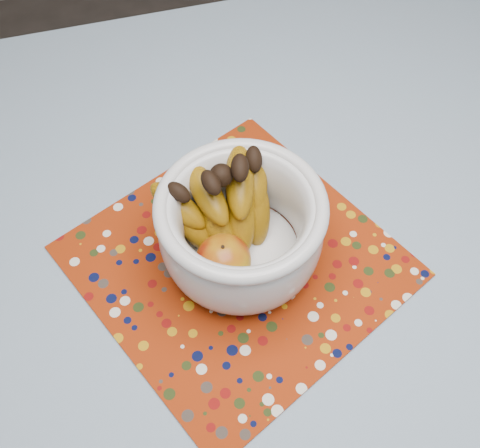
# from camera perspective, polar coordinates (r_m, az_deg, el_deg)

# --- Properties ---
(table) EXTENTS (1.20, 1.20, 0.75)m
(table) POSITION_cam_1_polar(r_m,az_deg,el_deg) (0.96, 4.21, -6.04)
(table) COLOR brown
(table) RESTS_ON ground
(tablecloth) EXTENTS (1.32, 1.32, 0.01)m
(tablecloth) POSITION_cam_1_polar(r_m,az_deg,el_deg) (0.88, 4.53, -3.58)
(tablecloth) COLOR slate
(tablecloth) RESTS_ON table
(placemat) EXTENTS (0.57, 0.57, 0.00)m
(placemat) POSITION_cam_1_polar(r_m,az_deg,el_deg) (0.87, -0.31, -3.77)
(placemat) COLOR maroon
(placemat) RESTS_ON tablecloth
(fruit_bowl) EXTENTS (0.27, 0.25, 0.18)m
(fruit_bowl) POSITION_cam_1_polar(r_m,az_deg,el_deg) (0.81, -0.69, 0.31)
(fruit_bowl) COLOR silver
(fruit_bowl) RESTS_ON placemat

